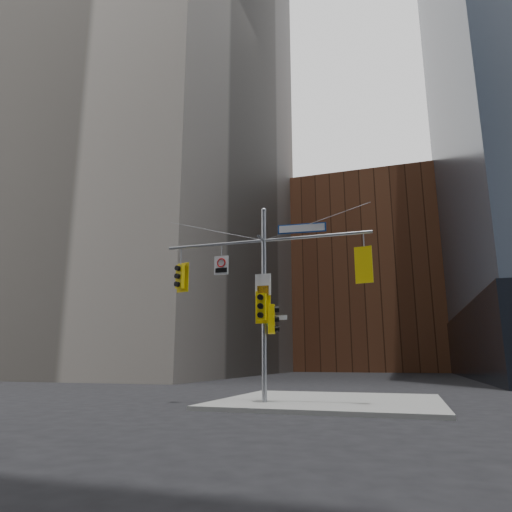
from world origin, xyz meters
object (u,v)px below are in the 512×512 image
Objects in this scene: traffic_light_east_arm at (365,266)px; signal_assembly at (264,282)px; traffic_light_pole_front at (262,307)px; traffic_light_pole_side at (273,319)px; traffic_light_west_arm at (180,277)px; regulatory_sign_arm at (221,265)px; street_sign_blade at (302,228)px.

signal_assembly is at bearing 10.98° from traffic_light_east_arm.
traffic_light_east_arm is (3.68, 0.00, 0.38)m from signal_assembly.
signal_assembly is 6.75× the size of traffic_light_pole_front.
signal_assembly reaches higher than traffic_light_pole_side.
traffic_light_west_arm is 1.00× the size of traffic_light_pole_front.
signal_assembly reaches higher than regulatory_sign_arm.
regulatory_sign_arm is (-2.03, -0.04, 2.13)m from traffic_light_pole_side.
signal_assembly is 4.47× the size of street_sign_blade.
traffic_light_east_arm reaches higher than traffic_light_west_arm.
regulatory_sign_arm is (-5.39, -0.02, 0.37)m from traffic_light_east_arm.
regulatory_sign_arm is (-1.71, -0.02, 0.76)m from signal_assembly.
traffic_light_west_arm is at bearing 78.86° from traffic_light_pole_side.
street_sign_blade reaches higher than regulatory_sign_arm.
signal_assembly is 3.70m from traffic_light_east_arm.
traffic_light_west_arm is 3.72m from traffic_light_pole_front.
traffic_light_west_arm is 1.12× the size of traffic_light_pole_side.
traffic_light_west_arm is 0.66× the size of street_sign_blade.
traffic_light_pole_side is at bearing 174.80° from street_sign_blade.
traffic_light_pole_side is at bearing 3.57° from regulatory_sign_arm.
traffic_light_pole_front is (-0.32, -0.28, 0.43)m from traffic_light_pole_side.
street_sign_blade is at bearing 10.91° from traffic_light_east_arm.
signal_assembly is 0.98m from traffic_light_pole_front.
traffic_light_west_arm is 5.17m from street_sign_blade.
traffic_light_west_arm is 4.17m from traffic_light_pole_side.
traffic_light_pole_front is at bearing 119.98° from traffic_light_pole_side.
signal_assembly is at bearing 175.55° from street_sign_blade.
traffic_light_pole_side is 3.50m from street_sign_blade.
traffic_light_east_arm is at bearing -4.63° from street_sign_blade.
traffic_light_east_arm is 2.70m from street_sign_blade.
signal_assembly reaches higher than traffic_light_east_arm.
street_sign_blade is at bearing 0.13° from signal_assembly.
traffic_light_pole_front is at bearing -90.03° from signal_assembly.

